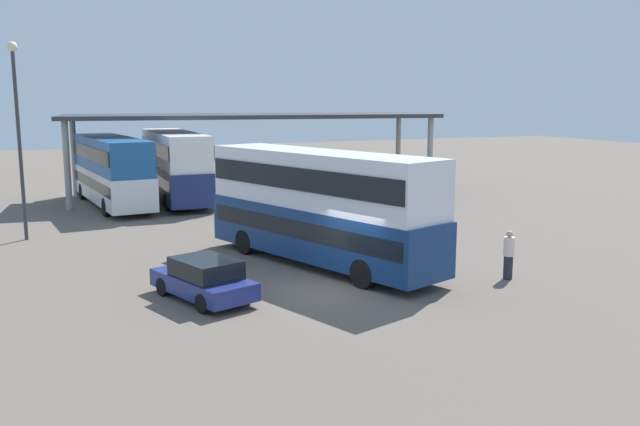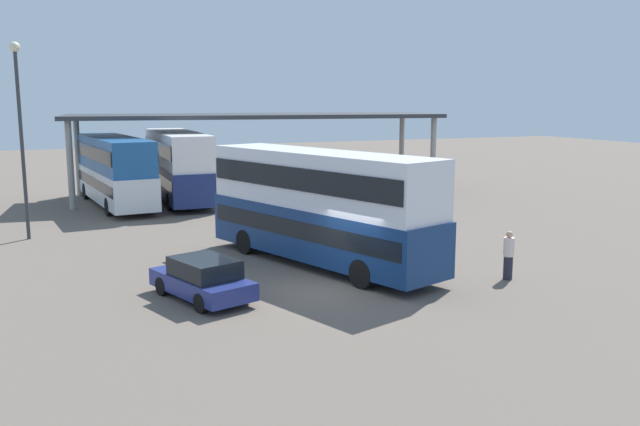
# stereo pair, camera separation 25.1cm
# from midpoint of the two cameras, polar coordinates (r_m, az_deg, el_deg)

# --- Properties ---
(ground_plane) EXTENTS (140.00, 140.00, 0.00)m
(ground_plane) POSITION_cam_midpoint_polar(r_m,az_deg,el_deg) (22.43, 0.97, -6.51)
(ground_plane) COLOR #665B50
(double_decker_main) EXTENTS (5.75, 11.07, 4.33)m
(double_decker_main) POSITION_cam_midpoint_polar(r_m,az_deg,el_deg) (25.23, -0.30, 0.83)
(double_decker_main) COLOR navy
(double_decker_main) RESTS_ON ground_plane
(parked_hatchback) EXTENTS (2.80, 4.20, 1.35)m
(parked_hatchback) POSITION_cam_midpoint_polar(r_m,az_deg,el_deg) (21.47, -10.18, -5.56)
(parked_hatchback) COLOR navy
(parked_hatchback) RESTS_ON ground_plane
(double_decker_near_canopy) EXTENTS (3.55, 11.53, 4.05)m
(double_decker_near_canopy) POSITION_cam_midpoint_polar(r_m,az_deg,el_deg) (41.21, -17.56, 3.66)
(double_decker_near_canopy) COLOR white
(double_decker_near_canopy) RESTS_ON ground_plane
(double_decker_mid_row) EXTENTS (2.74, 11.20, 4.24)m
(double_decker_mid_row) POSITION_cam_midpoint_polar(r_m,az_deg,el_deg) (42.11, -12.43, 4.14)
(double_decker_mid_row) COLOR navy
(double_decker_mid_row) RESTS_ON ground_plane
(depot_canopy) EXTENTS (24.18, 9.65, 5.28)m
(depot_canopy) POSITION_cam_midpoint_polar(r_m,az_deg,el_deg) (43.52, -5.87, 8.01)
(depot_canopy) COLOR #33353A
(depot_canopy) RESTS_ON ground_plane
(lamppost_tall) EXTENTS (0.44, 0.44, 8.68)m
(lamppost_tall) POSITION_cam_midpoint_polar(r_m,az_deg,el_deg) (32.36, -24.56, 7.30)
(lamppost_tall) COLOR #33353A
(lamppost_tall) RESTS_ON ground_plane
(pedestrian_waiting) EXTENTS (0.38, 0.38, 1.74)m
(pedestrian_waiting) POSITION_cam_midpoint_polar(r_m,az_deg,el_deg) (24.34, 15.48, -3.46)
(pedestrian_waiting) COLOR #262633
(pedestrian_waiting) RESTS_ON ground_plane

